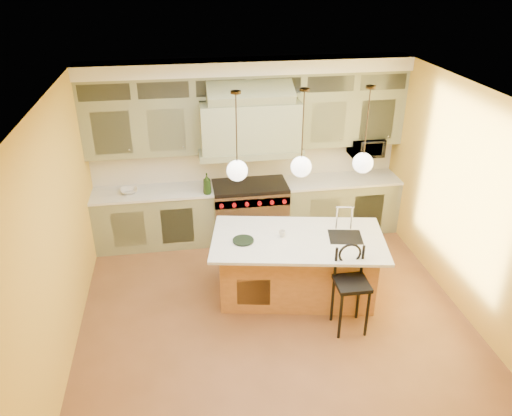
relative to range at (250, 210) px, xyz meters
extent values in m
plane|color=brown|center=(0.00, -2.14, -0.49)|extent=(5.00, 5.00, 0.00)
plane|color=white|center=(0.00, -2.14, 2.41)|extent=(5.00, 5.00, 0.00)
plane|color=gold|center=(0.00, 0.36, 0.96)|extent=(5.00, 0.00, 5.00)
plane|color=gold|center=(0.00, -4.64, 0.96)|extent=(5.00, 0.00, 5.00)
plane|color=gold|center=(-2.50, -2.14, 0.96)|extent=(0.00, 5.00, 5.00)
plane|color=gold|center=(2.50, -2.14, 0.96)|extent=(0.00, 5.00, 5.00)
cube|color=gray|center=(-1.55, 0.03, -0.04)|extent=(1.90, 0.65, 0.90)
cube|color=gray|center=(1.55, 0.03, -0.04)|extent=(1.90, 0.65, 0.90)
cube|color=silver|center=(-1.55, 0.03, 0.43)|extent=(1.90, 0.68, 0.04)
cube|color=silver|center=(1.55, 0.03, 0.43)|extent=(1.90, 0.68, 0.04)
cube|color=beige|center=(0.00, 0.34, 0.73)|extent=(5.00, 0.04, 0.56)
cube|color=gray|center=(-1.62, 0.18, 1.44)|extent=(1.75, 0.35, 0.85)
cube|color=gray|center=(1.62, 0.18, 1.44)|extent=(1.75, 0.35, 0.85)
cube|color=gray|center=(0.00, 0.01, 1.46)|extent=(1.50, 0.70, 0.75)
cube|color=#707656|center=(0.00, 0.01, 1.06)|extent=(1.60, 0.76, 0.10)
cube|color=#333833|center=(0.00, 0.18, 2.04)|extent=(5.00, 0.35, 0.35)
cube|color=white|center=(0.00, 0.16, 2.31)|extent=(5.00, 0.47, 0.20)
cube|color=silver|center=(0.00, 0.01, -0.04)|extent=(1.20, 0.70, 0.90)
cube|color=black|center=(0.00, 0.01, 0.44)|extent=(1.20, 0.70, 0.06)
cube|color=silver|center=(0.00, -0.31, 0.29)|extent=(1.20, 0.06, 0.14)
cube|color=#986336|center=(0.40, -1.69, -0.05)|extent=(2.17, 1.32, 0.88)
cube|color=silver|center=(0.39, -1.74, 0.41)|extent=(2.46, 1.61, 0.04)
cube|color=black|center=(1.02, -1.81, 0.41)|extent=(0.50, 0.46, 0.05)
cylinder|color=black|center=(0.72, -2.68, -0.15)|extent=(0.04, 0.04, 0.66)
cylinder|color=black|center=(1.06, -2.69, -0.15)|extent=(0.04, 0.04, 0.66)
cylinder|color=black|center=(0.72, -2.34, -0.15)|extent=(0.04, 0.04, 0.66)
cylinder|color=black|center=(1.06, -2.35, -0.15)|extent=(0.04, 0.04, 0.66)
cube|color=black|center=(0.89, -2.52, 0.20)|extent=(0.41, 0.41, 0.05)
torus|color=black|center=(0.89, -2.35, 0.52)|extent=(0.29, 0.03, 0.29)
imported|color=black|center=(1.95, 0.11, 0.96)|extent=(0.54, 0.37, 0.30)
imported|color=black|center=(-0.70, -0.22, 0.62)|extent=(0.13, 0.13, 0.34)
imported|color=black|center=(-0.70, 0.01, 0.54)|extent=(0.09, 0.09, 0.17)
imported|color=silver|center=(-1.91, 0.01, 0.49)|extent=(0.31, 0.31, 0.07)
imported|color=silver|center=(0.19, -1.66, 0.48)|extent=(0.10, 0.10, 0.09)
cylinder|color=#2D2319|center=(-0.40, -1.69, 2.39)|extent=(0.12, 0.12, 0.03)
cylinder|color=#2D2319|center=(-0.40, -1.69, 1.95)|extent=(0.02, 0.02, 0.93)
sphere|color=white|center=(-0.40, -1.69, 1.43)|extent=(0.26, 0.26, 0.26)
cylinder|color=#2D2319|center=(0.40, -1.69, 2.39)|extent=(0.12, 0.12, 0.03)
cylinder|color=#2D2319|center=(0.40, -1.69, 1.95)|extent=(0.02, 0.02, 0.93)
sphere|color=white|center=(0.40, -1.69, 1.43)|extent=(0.26, 0.26, 0.26)
cylinder|color=#2D2319|center=(1.20, -1.69, 2.39)|extent=(0.12, 0.12, 0.03)
cylinder|color=#2D2319|center=(1.20, -1.69, 1.95)|extent=(0.02, 0.02, 0.93)
sphere|color=white|center=(1.20, -1.69, 1.43)|extent=(0.26, 0.26, 0.26)
camera|label=1|loc=(-1.05, -7.28, 3.78)|focal=35.00mm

